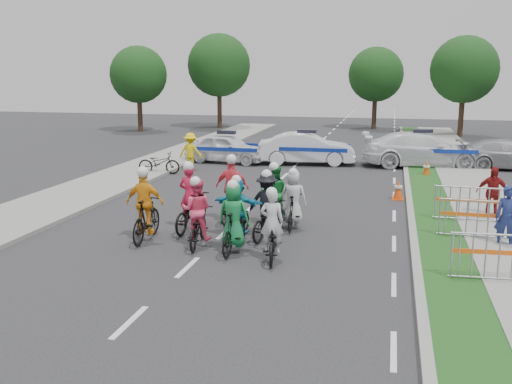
% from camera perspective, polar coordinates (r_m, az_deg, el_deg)
% --- Properties ---
extents(ground, '(90.00, 90.00, 0.00)m').
position_cam_1_polar(ground, '(13.25, -6.86, -7.51)').
color(ground, '#28282B').
rests_on(ground, ground).
extents(curb_right, '(0.20, 60.00, 0.12)m').
position_cam_1_polar(curb_right, '(17.26, 15.31, -3.03)').
color(curb_right, gray).
rests_on(curb_right, ground).
extents(grass_strip, '(1.20, 60.00, 0.11)m').
position_cam_1_polar(grass_strip, '(17.31, 17.63, -3.15)').
color(grass_strip, '#224C18').
rests_on(grass_strip, ground).
extents(sidewalk_right, '(2.40, 60.00, 0.13)m').
position_cam_1_polar(sidewalk_right, '(17.54, 23.51, -3.36)').
color(sidewalk_right, gray).
rests_on(sidewalk_right, ground).
extents(sidewalk_left, '(3.00, 60.00, 0.13)m').
position_cam_1_polar(sidewalk_left, '(20.40, -19.26, -0.99)').
color(sidewalk_left, gray).
rests_on(sidewalk_left, ground).
extents(rider_0, '(0.87, 1.82, 1.78)m').
position_cam_1_polar(rider_0, '(13.51, 1.62, -4.39)').
color(rider_0, black).
rests_on(rider_0, ground).
extents(rider_1, '(0.80, 1.78, 1.85)m').
position_cam_1_polar(rider_1, '(14.01, -2.22, -3.25)').
color(rider_1, black).
rests_on(rider_1, ground).
extents(rider_2, '(0.84, 1.86, 1.83)m').
position_cam_1_polar(rider_2, '(14.64, -5.90, -2.81)').
color(rider_2, black).
rests_on(rider_2, ground).
extents(rider_3, '(1.03, 1.94, 2.01)m').
position_cam_1_polar(rider_3, '(15.26, -10.96, -2.02)').
color(rider_3, black).
rests_on(rider_3, ground).
extents(rider_4, '(1.14, 1.94, 1.89)m').
position_cam_1_polar(rider_4, '(15.23, 1.12, -1.98)').
color(rider_4, black).
rests_on(rider_4, ground).
extents(rider_5, '(1.43, 1.70, 1.74)m').
position_cam_1_polar(rider_5, '(15.19, -1.89, -1.97)').
color(rider_5, black).
rests_on(rider_5, ground).
extents(rider_6, '(0.85, 1.99, 1.98)m').
position_cam_1_polar(rider_6, '(16.11, -6.58, -1.56)').
color(rider_6, black).
rests_on(rider_6, ground).
extents(rider_7, '(0.74, 1.68, 1.77)m').
position_cam_1_polar(rider_7, '(16.19, 3.75, -1.30)').
color(rider_7, black).
rests_on(rider_7, ground).
extents(rider_8, '(0.93, 1.93, 1.89)m').
position_cam_1_polar(rider_8, '(16.45, 1.84, -1.04)').
color(rider_8, black).
rests_on(rider_8, ground).
extents(rider_9, '(1.06, 1.98, 2.04)m').
position_cam_1_polar(rider_9, '(16.93, -2.37, -0.40)').
color(rider_9, black).
rests_on(rider_9, ground).
extents(police_car_0, '(4.30, 2.17, 1.40)m').
position_cam_1_polar(police_car_0, '(28.21, -2.95, 4.40)').
color(police_car_0, white).
rests_on(police_car_0, ground).
extents(police_car_1, '(4.79, 2.26, 1.52)m').
position_cam_1_polar(police_car_1, '(27.71, 5.08, 4.35)').
color(police_car_1, white).
rests_on(police_car_1, ground).
extents(police_car_2, '(5.79, 2.94, 1.61)m').
position_cam_1_polar(police_car_2, '(27.97, 16.26, 4.09)').
color(police_car_2, white).
rests_on(police_car_2, ground).
extents(civilian_sedan, '(4.78, 2.25, 1.35)m').
position_cam_1_polar(civilian_sedan, '(28.66, 24.07, 3.44)').
color(civilian_sedan, '#A2A2A6').
rests_on(civilian_sedan, ground).
extents(spectator_0, '(0.66, 0.51, 1.63)m').
position_cam_1_polar(spectator_0, '(15.59, 23.84, -2.37)').
color(spectator_0, navy).
rests_on(spectator_0, ground).
extents(spectator_2, '(0.97, 0.47, 1.60)m').
position_cam_1_polar(spectator_2, '(18.74, 22.55, -0.04)').
color(spectator_2, maroon).
rests_on(spectator_2, ground).
extents(marshal_hiviz, '(1.10, 0.64, 1.68)m').
position_cam_1_polar(marshal_hiviz, '(26.15, -6.55, 4.05)').
color(marshal_hiviz, yellow).
rests_on(marshal_hiviz, ground).
extents(barrier_0, '(2.03, 0.64, 1.12)m').
position_cam_1_polar(barrier_0, '(12.96, 23.12, -6.25)').
color(barrier_0, '#A5A8AD').
rests_on(barrier_0, ground).
extents(barrier_1, '(2.01, 0.56, 1.12)m').
position_cam_1_polar(barrier_1, '(16.06, 21.25, -2.70)').
color(barrier_1, '#A5A8AD').
rests_on(barrier_1, ground).
extents(barrier_2, '(2.01, 0.55, 1.12)m').
position_cam_1_polar(barrier_2, '(17.78, 20.51, -1.28)').
color(barrier_2, '#A5A8AD').
rests_on(barrier_2, ground).
extents(cone_0, '(0.40, 0.40, 0.70)m').
position_cam_1_polar(cone_0, '(20.55, 14.03, 0.20)').
color(cone_0, '#F24C0C').
rests_on(cone_0, ground).
extents(cone_1, '(0.40, 0.40, 0.70)m').
position_cam_1_polar(cone_1, '(25.32, 16.68, 2.22)').
color(cone_1, '#F24C0C').
rests_on(cone_1, ground).
extents(parked_bike, '(1.91, 0.85, 0.97)m').
position_cam_1_polar(parked_bike, '(25.36, -9.67, 2.90)').
color(parked_bike, black).
rests_on(parked_bike, ground).
extents(tree_0, '(4.20, 4.20, 6.30)m').
position_cam_1_polar(tree_0, '(43.76, -11.69, 11.41)').
color(tree_0, '#382619').
rests_on(tree_0, ground).
extents(tree_1, '(4.55, 4.55, 6.82)m').
position_cam_1_polar(tree_1, '(41.95, 20.13, 11.41)').
color(tree_1, '#382619').
rests_on(tree_1, ground).
extents(tree_3, '(4.90, 4.90, 7.35)m').
position_cam_1_polar(tree_3, '(45.71, -3.72, 12.52)').
color(tree_3, '#382619').
rests_on(tree_3, ground).
extents(tree_4, '(4.20, 4.20, 6.30)m').
position_cam_1_polar(tree_4, '(45.72, 11.90, 11.42)').
color(tree_4, '#382619').
rests_on(tree_4, ground).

